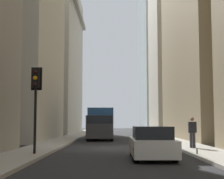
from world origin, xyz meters
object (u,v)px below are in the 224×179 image
(delivery_truck, at_px, (101,123))
(sedan_white, at_px, (152,144))
(pedestrian, at_px, (192,131))
(traffic_light_foreground, at_px, (36,89))
(discarded_bottle, at_px, (197,151))

(delivery_truck, height_order, sedan_white, delivery_truck)
(delivery_truck, xyz_separation_m, pedestrian, (-11.59, -5.63, -0.37))
(traffic_light_foreground, bearing_deg, delivery_truck, -9.49)
(delivery_truck, height_order, discarded_bottle, delivery_truck)
(discarded_bottle, bearing_deg, pedestrian, -9.76)
(sedan_white, height_order, discarded_bottle, sedan_white)
(sedan_white, relative_size, pedestrian, 2.48)
(pedestrian, bearing_deg, sedan_white, 148.96)
(sedan_white, distance_m, discarded_bottle, 2.42)
(delivery_truck, bearing_deg, pedestrian, -154.08)
(delivery_truck, distance_m, pedestrian, 12.89)
(sedan_white, bearing_deg, pedestrian, -31.04)
(traffic_light_foreground, bearing_deg, sedan_white, -100.86)
(delivery_truck, distance_m, discarded_bottle, 16.18)
(delivery_truck, height_order, pedestrian, delivery_truck)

